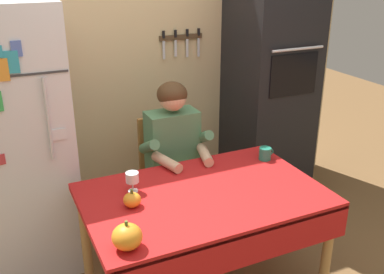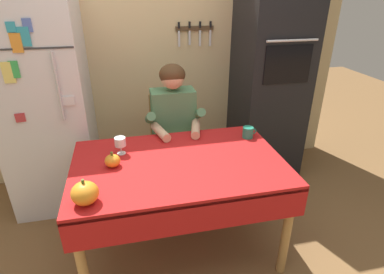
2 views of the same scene
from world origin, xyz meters
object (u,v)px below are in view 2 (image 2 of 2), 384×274
at_px(refrigerator, 47,106).
at_px(wine_glass, 120,142).
at_px(pumpkin_large, 113,161).
at_px(pumpkin_medium, 85,193).
at_px(seated_person, 175,126).
at_px(chair_behind_person, 172,140).
at_px(coffee_mug, 248,132).
at_px(dining_table, 179,173).
at_px(wall_oven, 270,73).

distance_m(refrigerator, wine_glass, 0.89).
height_order(refrigerator, pumpkin_large, refrigerator).
bearing_deg(pumpkin_medium, wine_glass, 69.48).
bearing_deg(refrigerator, seated_person, -15.25).
relative_size(chair_behind_person, coffee_mug, 8.50).
relative_size(seated_person, wine_glass, 10.11).
relative_size(dining_table, wine_glass, 11.37).
relative_size(refrigerator, chair_behind_person, 1.94).
height_order(dining_table, chair_behind_person, chair_behind_person).
distance_m(dining_table, wine_glass, 0.46).
xyz_separation_m(chair_behind_person, pumpkin_large, (-0.50, -0.74, 0.27)).
distance_m(seated_person, pumpkin_medium, 1.11).
distance_m(seated_person, coffee_mug, 0.62).
xyz_separation_m(coffee_mug, pumpkin_large, (-1.01, -0.21, -0.00)).
xyz_separation_m(wall_oven, coffee_mug, (-0.46, -0.66, -0.27)).
height_order(wall_oven, pumpkin_medium, wall_oven).
xyz_separation_m(coffee_mug, wine_glass, (-0.96, -0.05, 0.04)).
bearing_deg(wine_glass, dining_table, -29.79).
height_order(refrigerator, wine_glass, refrigerator).
bearing_deg(dining_table, pumpkin_medium, -151.48).
bearing_deg(dining_table, wine_glass, 150.21).
bearing_deg(seated_person, pumpkin_large, -132.08).
height_order(chair_behind_person, seated_person, seated_person).
distance_m(wall_oven, wine_glass, 1.60).
xyz_separation_m(chair_behind_person, coffee_mug, (0.51, -0.53, 0.27)).
distance_m(wall_oven, chair_behind_person, 1.12).
bearing_deg(chair_behind_person, coffee_mug, -45.90).
bearing_deg(seated_person, wall_oven, 18.11).
bearing_deg(dining_table, seated_person, 82.97).
distance_m(coffee_mug, pumpkin_large, 1.04).
height_order(wine_glass, pumpkin_large, wine_glass).
height_order(seated_person, pumpkin_large, seated_person).
relative_size(wall_oven, chair_behind_person, 2.26).
bearing_deg(dining_table, pumpkin_large, 173.33).
relative_size(dining_table, chair_behind_person, 1.51).
xyz_separation_m(dining_table, pumpkin_large, (-0.43, 0.05, 0.13)).
bearing_deg(dining_table, coffee_mug, 24.08).
bearing_deg(wine_glass, chair_behind_person, 52.54).
height_order(refrigerator, coffee_mug, refrigerator).
relative_size(chair_behind_person, wine_glass, 7.55).
relative_size(wall_oven, pumpkin_medium, 14.11).
height_order(seated_person, wine_glass, seated_person).
bearing_deg(coffee_mug, dining_table, -155.92).
bearing_deg(pumpkin_medium, dining_table, 28.52).
bearing_deg(wall_oven, pumpkin_large, -149.39).
distance_m(refrigerator, chair_behind_person, 1.10).
bearing_deg(wine_glass, refrigerator, 130.82).
relative_size(chair_behind_person, pumpkin_large, 8.85).
bearing_deg(pumpkin_medium, coffee_mug, 26.29).
relative_size(wall_oven, dining_table, 1.50).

